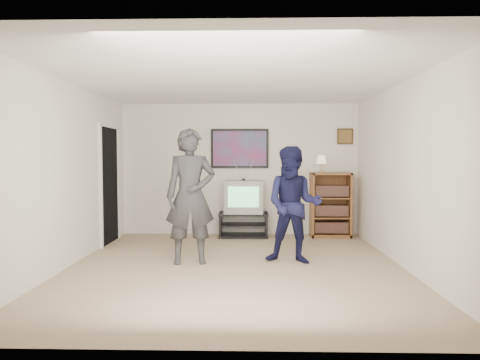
{
  "coord_description": "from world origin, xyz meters",
  "views": [
    {
      "loc": [
        0.2,
        -5.69,
        1.48
      ],
      "look_at": [
        0.05,
        0.54,
        1.15
      ],
      "focal_mm": 32.0,
      "sensor_mm": 36.0,
      "label": 1
    }
  ],
  "objects_px": {
    "media_stand": "(243,225)",
    "bookshelf": "(330,205)",
    "crt_television": "(244,197)",
    "person_short": "(293,205)",
    "person_tall": "(191,196)"
  },
  "relations": [
    {
      "from": "media_stand",
      "to": "bookshelf",
      "type": "relative_size",
      "value": 0.76
    },
    {
      "from": "crt_television",
      "to": "bookshelf",
      "type": "relative_size",
      "value": 0.59
    },
    {
      "from": "media_stand",
      "to": "person_short",
      "type": "xyz_separation_m",
      "value": [
        0.73,
        -1.97,
        0.59
      ]
    },
    {
      "from": "bookshelf",
      "to": "person_tall",
      "type": "height_order",
      "value": "person_tall"
    },
    {
      "from": "bookshelf",
      "to": "person_tall",
      "type": "relative_size",
      "value": 0.64
    },
    {
      "from": "person_tall",
      "to": "person_short",
      "type": "distance_m",
      "value": 1.44
    },
    {
      "from": "bookshelf",
      "to": "person_short",
      "type": "height_order",
      "value": "person_short"
    },
    {
      "from": "crt_television",
      "to": "person_tall",
      "type": "distance_m",
      "value": 2.13
    },
    {
      "from": "crt_television",
      "to": "bookshelf",
      "type": "height_order",
      "value": "bookshelf"
    },
    {
      "from": "media_stand",
      "to": "crt_television",
      "type": "xyz_separation_m",
      "value": [
        0.0,
        0.0,
        0.53
      ]
    },
    {
      "from": "media_stand",
      "to": "person_short",
      "type": "bearing_deg",
      "value": -69.9
    },
    {
      "from": "person_tall",
      "to": "person_short",
      "type": "bearing_deg",
      "value": -9.04
    },
    {
      "from": "crt_television",
      "to": "bookshelf",
      "type": "bearing_deg",
      "value": 1.72
    },
    {
      "from": "media_stand",
      "to": "person_tall",
      "type": "distance_m",
      "value": 2.24
    },
    {
      "from": "media_stand",
      "to": "bookshelf",
      "type": "bearing_deg",
      "value": 1.52
    }
  ]
}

